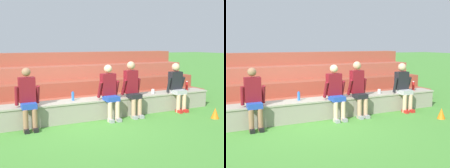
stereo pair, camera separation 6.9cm
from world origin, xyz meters
TOP-DOWN VIEW (x-y plane):
  - ground_plane at (0.00, 0.00)m, footprint 80.00×80.00m
  - stone_seating_wall at (0.00, 0.26)m, footprint 7.58×0.57m
  - brick_bleachers at (0.00, 2.30)m, footprint 8.69×2.62m
  - person_far_left at (-1.39, 0.02)m, footprint 0.53×0.54m
  - person_left_of_center at (0.57, -0.01)m, footprint 0.55×0.58m
  - person_center at (1.23, 0.01)m, footprint 0.51×0.57m
  - person_right_of_center at (2.66, -0.01)m, footprint 0.55×0.55m
  - water_bottle_mid_left at (-0.28, 0.29)m, footprint 0.07×0.07m
  - water_bottle_center_gap at (3.23, 0.25)m, footprint 0.08×0.08m
  - plastic_cup_middle at (2.02, 0.23)m, footprint 0.08×0.08m
  - sports_cone at (3.00, -1.11)m, footprint 0.20×0.20m

SIDE VIEW (x-z plane):
  - ground_plane at x=0.00m, z-range 0.00..0.00m
  - sports_cone at x=3.00m, z-range 0.00..0.27m
  - stone_seating_wall at x=0.00m, z-range 0.02..0.51m
  - plastic_cup_middle at x=2.02m, z-range 0.50..0.62m
  - brick_bleachers at x=0.00m, z-range -0.20..1.38m
  - water_bottle_mid_left at x=-0.28m, z-range 0.49..0.71m
  - water_bottle_center_gap at x=3.23m, z-range 0.49..0.77m
  - person_left_of_center at x=0.57m, z-range 0.04..1.40m
  - person_right_of_center at x=2.66m, z-range 0.05..1.39m
  - person_far_left at x=-1.39m, z-range 0.04..1.40m
  - person_center at x=1.23m, z-range 0.04..1.47m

